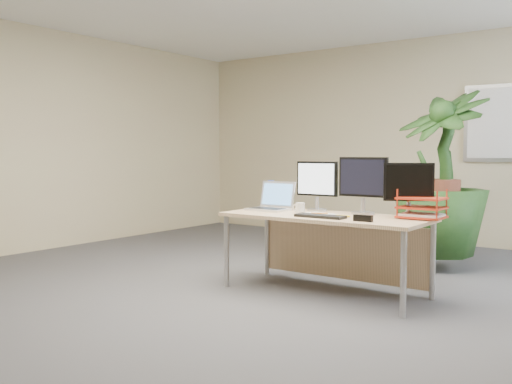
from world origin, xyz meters
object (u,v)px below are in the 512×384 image
Objects in this scene: laptop at (272,203)px; floor_plant at (440,196)px; monitor_right at (363,182)px; desk at (330,230)px; monitor_left at (317,183)px.

floor_plant is at bearing 54.40° from laptop.
desk is at bearing -145.27° from monitor_right.
monitor_right is (0.46, -0.01, 0.02)m from monitor_left.
floor_plant is 1.82m from laptop.
laptop is at bearing -168.83° from monitor_right.
floor_plant is (0.45, 1.47, 0.22)m from desk.
monitor_left is at bearing 24.29° from laptop.
floor_plant is 4.15× the size of laptop.
monitor_left is (-0.68, -1.31, 0.17)m from floor_plant.
desk is 1.16× the size of floor_plant.
laptop is (-0.38, -0.17, -0.19)m from monitor_left.
floor_plant is at bearing 62.47° from monitor_left.
monitor_right is at bearing -0.69° from monitor_left.
desk is at bearing 0.73° from laptop.
monitor_right is at bearing -99.77° from floor_plant.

